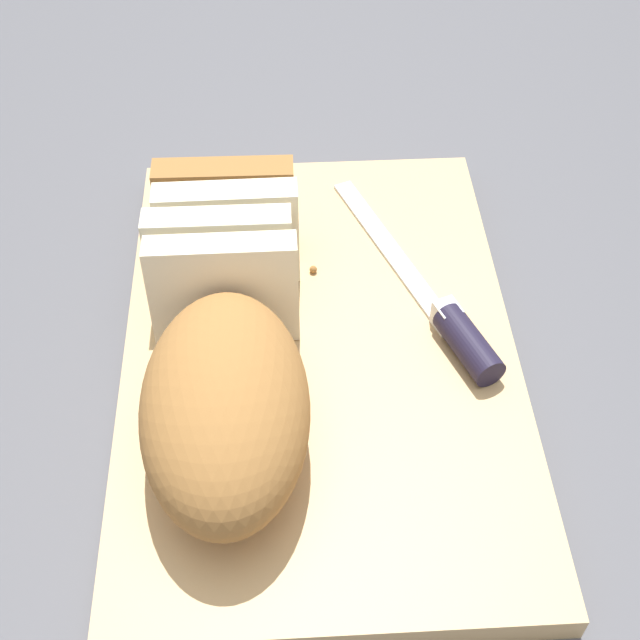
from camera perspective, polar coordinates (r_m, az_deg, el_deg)
The scene contains 6 objects.
ground_plane at distance 0.70m, azimuth -0.00°, elevation -2.91°, with size 3.00×3.00×0.00m, color #4C4C51.
cutting_board at distance 0.69m, azimuth -0.00°, elevation -2.31°, with size 0.46×0.31×0.02m, color tan.
bread_loaf at distance 0.63m, azimuth -6.18°, elevation -1.87°, with size 0.32×0.12×0.09m.
bread_knife at distance 0.69m, azimuth 8.55°, elevation -0.25°, with size 0.25×0.11×0.03m.
crumb_near_knife at distance 0.67m, azimuth -3.84°, elevation -2.72°, with size 0.00×0.00×0.00m, color #996633.
crumb_near_loaf at distance 0.74m, azimuth -0.55°, elevation 3.30°, with size 0.01×0.01×0.01m, color #996633.
Camera 1 is at (-0.44, 0.03, 0.54)m, focal length 49.28 mm.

